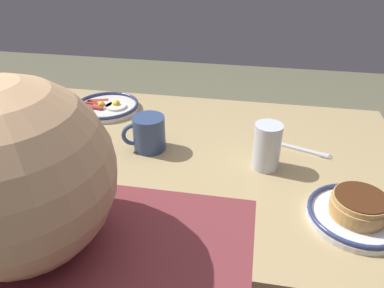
{
  "coord_description": "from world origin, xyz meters",
  "views": [
    {
      "loc": [
        -0.22,
        0.86,
        1.29
      ],
      "look_at": [
        -0.05,
        -0.01,
        0.76
      ],
      "focal_mm": 34.63,
      "sensor_mm": 36.0,
      "label": 1
    }
  ],
  "objects_px": {
    "coffee_mug": "(148,133)",
    "drinking_glass": "(267,149)",
    "plate_near_main": "(107,107)",
    "fork_near": "(299,149)",
    "cell_phone": "(15,196)",
    "plate_center_pancakes": "(357,212)"
  },
  "relations": [
    {
      "from": "coffee_mug",
      "to": "drinking_glass",
      "type": "distance_m",
      "value": 0.33
    },
    {
      "from": "plate_near_main",
      "to": "fork_near",
      "type": "bearing_deg",
      "value": 166.54
    },
    {
      "from": "plate_near_main",
      "to": "coffee_mug",
      "type": "relative_size",
      "value": 1.86
    },
    {
      "from": "fork_near",
      "to": "cell_phone",
      "type": "bearing_deg",
      "value": 27.09
    },
    {
      "from": "plate_center_pancakes",
      "to": "drinking_glass",
      "type": "distance_m",
      "value": 0.27
    },
    {
      "from": "plate_near_main",
      "to": "drinking_glass",
      "type": "height_order",
      "value": "drinking_glass"
    },
    {
      "from": "drinking_glass",
      "to": "fork_near",
      "type": "xyz_separation_m",
      "value": [
        -0.1,
        -0.1,
        -0.05
      ]
    },
    {
      "from": "plate_near_main",
      "to": "coffee_mug",
      "type": "height_order",
      "value": "coffee_mug"
    },
    {
      "from": "plate_near_main",
      "to": "plate_center_pancakes",
      "type": "bearing_deg",
      "value": 149.79
    },
    {
      "from": "plate_center_pancakes",
      "to": "coffee_mug",
      "type": "bearing_deg",
      "value": -21.66
    },
    {
      "from": "plate_near_main",
      "to": "fork_near",
      "type": "height_order",
      "value": "plate_near_main"
    },
    {
      "from": "plate_center_pancakes",
      "to": "cell_phone",
      "type": "xyz_separation_m",
      "value": [
        0.78,
        0.07,
        -0.02
      ]
    },
    {
      "from": "drinking_glass",
      "to": "cell_phone",
      "type": "bearing_deg",
      "value": 22.63
    },
    {
      "from": "drinking_glass",
      "to": "plate_near_main",
      "type": "bearing_deg",
      "value": -25.3
    },
    {
      "from": "coffee_mug",
      "to": "cell_phone",
      "type": "relative_size",
      "value": 0.83
    },
    {
      "from": "plate_near_main",
      "to": "drinking_glass",
      "type": "relative_size",
      "value": 1.77
    },
    {
      "from": "plate_center_pancakes",
      "to": "drinking_glass",
      "type": "xyz_separation_m",
      "value": [
        0.2,
        -0.18,
        0.03
      ]
    },
    {
      "from": "fork_near",
      "to": "coffee_mug",
      "type": "bearing_deg",
      "value": 9.34
    },
    {
      "from": "plate_center_pancakes",
      "to": "coffee_mug",
      "type": "xyz_separation_m",
      "value": [
        0.53,
        -0.21,
        0.03
      ]
    },
    {
      "from": "plate_near_main",
      "to": "plate_center_pancakes",
      "type": "height_order",
      "value": "plate_center_pancakes"
    },
    {
      "from": "plate_near_main",
      "to": "fork_near",
      "type": "distance_m",
      "value": 0.66
    },
    {
      "from": "coffee_mug",
      "to": "cell_phone",
      "type": "xyz_separation_m",
      "value": [
        0.25,
        0.28,
        -0.05
      ]
    }
  ]
}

